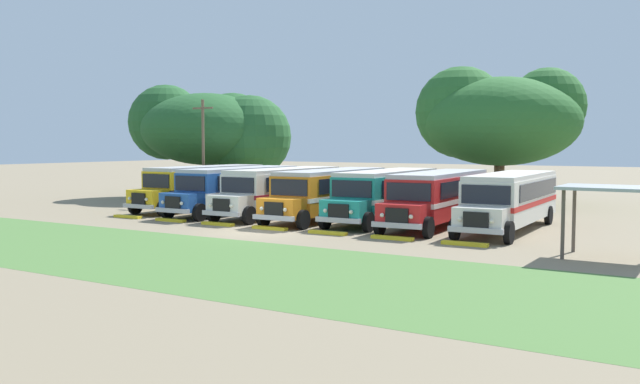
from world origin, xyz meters
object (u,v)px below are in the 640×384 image
Objects in this scene: parked_bus_slot_2 at (282,189)px; parked_bus_slot_3 at (330,191)px; utility_pole at (203,149)px; waiting_shelter at (612,194)px; parked_bus_slot_6 at (510,198)px; secondary_tree at (214,130)px; broad_shade_tree at (498,118)px; parked_bus_slot_0 at (204,185)px; parked_bus_slot_1 at (238,187)px; parked_bus_slot_5 at (439,196)px; parked_bus_slot_4 at (386,193)px.

parked_bus_slot_2 and parked_bus_slot_3 have the same top height.
utility_pole is 2.06× the size of waiting_shelter.
parked_bus_slot_3 is 10.20m from parked_bus_slot_6.
parked_bus_slot_3 is 0.84× the size of secondary_tree.
secondary_tree is at bearing -166.78° from broad_shade_tree.
parked_bus_slot_3 is 16.95m from waiting_shelter.
secondary_tree reaches higher than waiting_shelter.
parked_bus_slot_3 is 15.94m from broad_shade_tree.
parked_bus_slot_6 is at bearing 130.54° from waiting_shelter.
utility_pole is at bearing -137.85° from parked_bus_slot_0.
broad_shade_tree is 20.97m from utility_pole.
parked_bus_slot_2 is 0.96× the size of broad_shade_tree.
secondary_tree reaches higher than utility_pole.
parked_bus_slot_6 is (20.40, -0.36, 0.00)m from parked_bus_slot_0.
parked_bus_slot_2 is 1.47× the size of utility_pole.
parked_bus_slot_1 is 16.91m from parked_bus_slot_6.
parked_bus_slot_1 is at bearing 164.83° from waiting_shelter.
secondary_tree is 3.60× the size of waiting_shelter.
parked_bus_slot_5 is 1.00× the size of parked_bus_slot_6.
parked_bus_slot_5 reaches higher than waiting_shelter.
parked_bus_slot_3 is 3.02× the size of waiting_shelter.
parked_bus_slot_5 is 0.84× the size of secondary_tree.
parked_bus_slot_2 is at bearing -121.84° from broad_shade_tree.
parked_bus_slot_2 and parked_bus_slot_4 have the same top height.
parked_bus_slot_2 is (3.24, 0.16, 0.00)m from parked_bus_slot_1.
parked_bus_slot_0 is at bearing -93.06° from parked_bus_slot_4.
waiting_shelter is (28.28, -9.47, -1.50)m from utility_pole.
parked_bus_slot_2 is at bearing -92.11° from parked_bus_slot_5.
parked_bus_slot_1 is at bearing -88.13° from parked_bus_slot_2.
parked_bus_slot_3 is 19.21m from secondary_tree.
broad_shade_tree reaches higher than utility_pole.
parked_bus_slot_4 and parked_bus_slot_6 have the same top height.
secondary_tree is at bearing -109.81° from parked_bus_slot_6.
parked_bus_slot_4 is (13.40, -0.12, 0.00)m from parked_bus_slot_0.
parked_bus_slot_0 is 1.46× the size of utility_pole.
waiting_shelter is at bearing -18.51° from utility_pole.
parked_bus_slot_6 is (16.90, 0.46, 0.00)m from parked_bus_slot_1.
parked_bus_slot_4 is (9.91, 0.70, 0.00)m from parked_bus_slot_1.
secondary_tree is at bearing -143.07° from parked_bus_slot_0.
parked_bus_slot_0 is 4.15m from utility_pole.
parked_bus_slot_1 and parked_bus_slot_5 have the same top height.
parked_bus_slot_5 is (9.93, 0.13, 0.00)m from parked_bus_slot_2.
parked_bus_slot_4 and parked_bus_slot_5 have the same top height.
secondary_tree is 7.18m from utility_pole.
parked_bus_slot_1 is 0.96× the size of broad_shade_tree.
broad_shade_tree reaches higher than parked_bus_slot_0.
parked_bus_slot_4 is at bearing 89.85° from parked_bus_slot_0.
parked_bus_slot_4 is at bearing 94.00° from parked_bus_slot_1.
parked_bus_slot_0 is 0.96× the size of broad_shade_tree.
parked_bus_slot_5 is 0.96× the size of broad_shade_tree.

